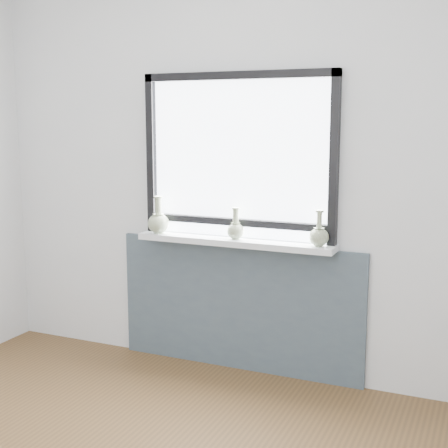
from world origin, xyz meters
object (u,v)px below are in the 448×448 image
at_px(vase_a, 159,222).
at_px(vase_b, 236,229).
at_px(vase_c, 319,235).
at_px(windowsill, 234,242).

distance_m(vase_a, vase_b, 0.55).
bearing_deg(vase_b, vase_c, -0.35).
relative_size(windowsill, vase_a, 5.27).
bearing_deg(vase_a, windowsill, 2.76).
bearing_deg(vase_b, vase_a, -178.29).
xyz_separation_m(vase_a, vase_c, (1.10, 0.01, -0.01)).
bearing_deg(vase_a, vase_c, 0.69).
bearing_deg(vase_c, vase_a, -179.31).
height_order(windowsill, vase_b, vase_b).
relative_size(vase_a, vase_c, 1.14).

